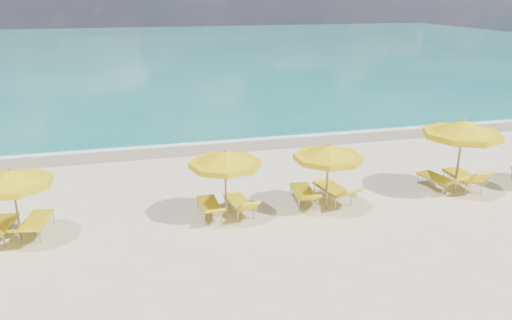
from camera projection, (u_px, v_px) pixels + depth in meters
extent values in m
plane|color=beige|center=(268.00, 212.00, 15.38)|extent=(120.00, 120.00, 0.00)
cube|color=#147267|center=(158.00, 49.00, 59.42)|extent=(120.00, 80.00, 0.30)
cube|color=tan|center=(223.00, 145.00, 22.17)|extent=(120.00, 2.60, 0.01)
cube|color=white|center=(219.00, 140.00, 22.90)|extent=(120.00, 1.20, 0.03)
cube|color=white|center=(92.00, 107.00, 29.55)|extent=(14.00, 0.36, 0.05)
cube|color=white|center=(282.00, 78.00, 39.31)|extent=(18.00, 0.30, 0.05)
cylinder|color=#9C794E|center=(16.00, 206.00, 13.30)|extent=(0.06, 0.06, 2.01)
cone|color=yellow|center=(11.00, 177.00, 13.03)|extent=(2.62, 2.62, 0.40)
cylinder|color=yellow|center=(12.00, 184.00, 13.09)|extent=(2.64, 2.64, 0.16)
sphere|color=#9C794E|center=(10.00, 170.00, 12.96)|extent=(0.09, 0.09, 0.09)
cylinder|color=#9C794E|center=(226.00, 185.00, 14.67)|extent=(0.06, 0.06, 2.07)
cone|color=yellow|center=(225.00, 157.00, 14.39)|extent=(2.35, 2.35, 0.41)
cylinder|color=yellow|center=(225.00, 164.00, 14.46)|extent=(2.37, 2.37, 0.17)
sphere|color=#9C794E|center=(225.00, 150.00, 14.32)|extent=(0.09, 0.09, 0.09)
cylinder|color=#9C794E|center=(327.00, 178.00, 15.24)|extent=(0.06, 0.06, 2.06)
cone|color=yellow|center=(328.00, 151.00, 14.97)|extent=(2.80, 2.80, 0.41)
cylinder|color=yellow|center=(328.00, 158.00, 15.03)|extent=(2.82, 2.82, 0.17)
sphere|color=#9C794E|center=(329.00, 145.00, 14.90)|extent=(0.09, 0.09, 0.09)
cylinder|color=#9C794E|center=(459.00, 157.00, 16.53)|extent=(0.08, 0.08, 2.46)
cone|color=yellow|center=(463.00, 127.00, 16.21)|extent=(2.61, 2.61, 0.49)
cylinder|color=yellow|center=(462.00, 135.00, 16.28)|extent=(2.63, 2.63, 0.20)
sphere|color=#9C794E|center=(464.00, 120.00, 16.13)|extent=(0.11, 0.11, 0.11)
cube|color=yellow|center=(2.00, 224.00, 13.76)|extent=(0.75, 1.31, 0.08)
cube|color=yellow|center=(37.00, 220.00, 13.93)|extent=(0.81, 1.42, 0.08)
cube|color=yellow|center=(24.00, 231.00, 12.99)|extent=(0.69, 0.70, 0.34)
cube|color=yellow|center=(209.00, 203.00, 15.09)|extent=(0.59, 1.27, 0.08)
cube|color=yellow|center=(214.00, 211.00, 14.23)|extent=(0.57, 0.58, 0.33)
cube|color=yellow|center=(238.00, 201.00, 15.23)|extent=(0.72, 1.33, 0.08)
cube|color=yellow|center=(249.00, 206.00, 14.42)|extent=(0.63, 0.58, 0.43)
cube|color=yellow|center=(303.00, 191.00, 15.96)|extent=(0.77, 1.43, 0.08)
cube|color=yellow|center=(310.00, 198.00, 15.01)|extent=(0.68, 0.66, 0.40)
cube|color=yellow|center=(331.00, 188.00, 16.17)|extent=(0.86, 1.51, 0.09)
cube|color=yellow|center=(349.00, 193.00, 15.26)|extent=(0.72, 0.70, 0.44)
cube|color=yellow|center=(436.00, 177.00, 17.19)|extent=(0.82, 1.37, 0.08)
cube|color=yellow|center=(456.00, 181.00, 16.37)|extent=(0.67, 0.64, 0.41)
cube|color=yellow|center=(462.00, 175.00, 17.25)|extent=(0.70, 1.46, 0.09)
cube|color=yellow|center=(480.00, 178.00, 16.29)|extent=(0.66, 0.55, 0.55)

